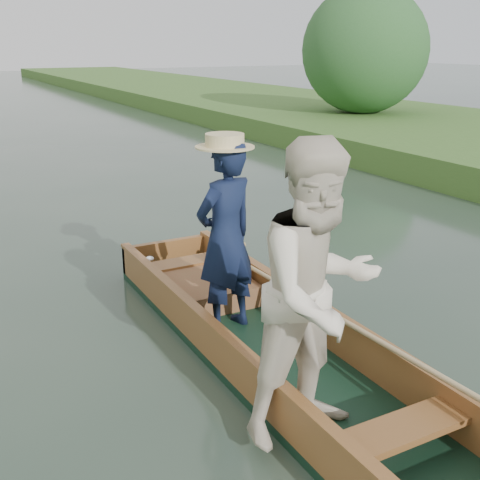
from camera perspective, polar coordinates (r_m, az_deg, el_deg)
name	(u,v)px	position (r m, az deg, el deg)	size (l,w,h in m)	color
ground	(272,361)	(5.42, 3.07, -11.36)	(120.00, 120.00, 0.00)	#283D30
trees_far	(125,53)	(12.24, -10.83, 17.02)	(22.26, 10.76, 4.46)	#47331E
punt	(278,296)	(4.72, 3.59, -5.32)	(1.40, 5.00, 2.14)	black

